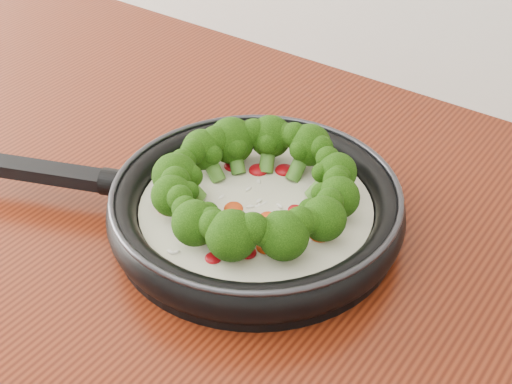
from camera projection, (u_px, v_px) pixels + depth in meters
The scene contains 1 object.
skillet at pixel (253, 203), 0.78m from camera, with size 0.52×0.41×0.09m.
Camera 1 is at (0.41, 0.61, 1.41)m, focal length 51.65 mm.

